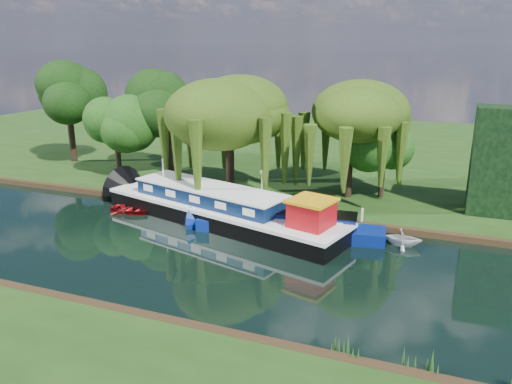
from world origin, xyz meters
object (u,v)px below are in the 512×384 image
at_px(white_cruiser, 402,245).
at_px(narrowboat, 289,225).
at_px(dutch_barge, 222,209).
at_px(red_dinghy, 132,212).

bearing_deg(white_cruiser, narrowboat, 96.74).
bearing_deg(dutch_barge, white_cruiser, 16.37).
height_order(narrowboat, white_cruiser, narrowboat).
xyz_separation_m(red_dinghy, white_cruiser, (20.56, 0.72, 0.00)).
bearing_deg(red_dinghy, dutch_barge, -88.90).
relative_size(narrowboat, red_dinghy, 3.78).
distance_m(dutch_barge, red_dinghy, 7.72).
height_order(dutch_barge, white_cruiser, dutch_barge).
bearing_deg(dutch_barge, red_dinghy, -161.17).
relative_size(narrowboat, white_cruiser, 5.40).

